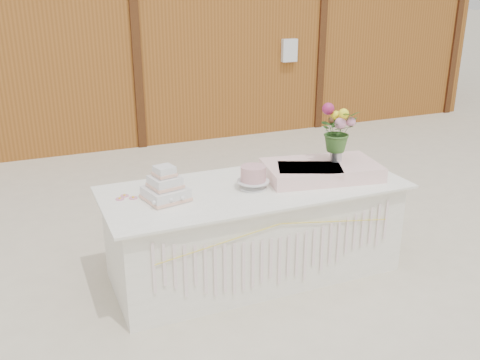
# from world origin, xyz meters

# --- Properties ---
(ground) EXTENTS (80.00, 80.00, 0.00)m
(ground) POSITION_xyz_m (0.00, 0.00, 0.00)
(ground) COLOR beige
(ground) RESTS_ON ground
(barn) EXTENTS (12.60, 4.60, 3.30)m
(barn) POSITION_xyz_m (-0.01, 5.99, 1.68)
(barn) COLOR brown
(barn) RESTS_ON ground
(cake_table) EXTENTS (2.40, 1.00, 0.77)m
(cake_table) POSITION_xyz_m (0.00, -0.00, 0.39)
(cake_table) COLOR white
(cake_table) RESTS_ON ground
(wedding_cake) EXTENTS (0.35, 0.35, 0.26)m
(wedding_cake) POSITION_xyz_m (-0.73, -0.00, 0.86)
(wedding_cake) COLOR silver
(wedding_cake) RESTS_ON cake_table
(pink_cake_stand) EXTENTS (0.25, 0.25, 0.18)m
(pink_cake_stand) POSITION_xyz_m (-0.03, -0.04, 0.87)
(pink_cake_stand) COLOR silver
(pink_cake_stand) RESTS_ON cake_table
(satin_runner) EXTENTS (1.00, 0.68, 0.12)m
(satin_runner) POSITION_xyz_m (0.59, -0.02, 0.83)
(satin_runner) COLOR #FFCDCD
(satin_runner) RESTS_ON cake_table
(flower_vase) EXTENTS (0.10, 0.10, 0.14)m
(flower_vase) POSITION_xyz_m (0.74, -0.00, 0.95)
(flower_vase) COLOR #AFAFB3
(flower_vase) RESTS_ON satin_runner
(bouquet) EXTENTS (0.32, 0.28, 0.35)m
(bouquet) POSITION_xyz_m (0.74, -0.00, 1.19)
(bouquet) COLOR #3C692A
(bouquet) RESTS_ON flower_vase
(loose_flowers) EXTENTS (0.18, 0.33, 0.02)m
(loose_flowers) POSITION_xyz_m (-0.98, 0.13, 0.78)
(loose_flowers) COLOR pink
(loose_flowers) RESTS_ON cake_table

